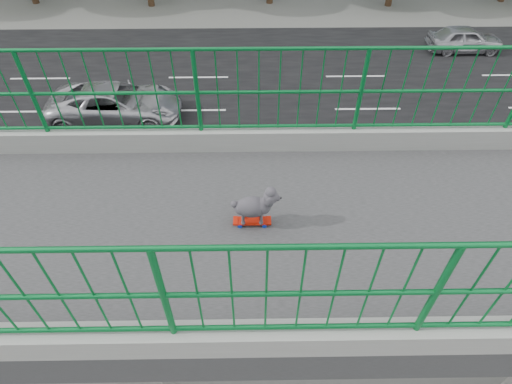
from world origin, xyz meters
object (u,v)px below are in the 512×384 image
object	(u,v)px
poodle	(255,205)
car_4	(465,39)
skateboard	(252,221)
car_2	(116,104)
car_5	(26,215)

from	to	relation	value
poodle	car_4	world-z (taller)	poodle
skateboard	car_4	xyz separation A→B (m)	(-18.78, 11.80, -6.36)
car_2	car_4	distance (m)	18.75
skateboard	poodle	bearing A→B (deg)	90.00
car_2	poodle	bearing A→B (deg)	-154.66
car_4	car_5	world-z (taller)	car_5
skateboard	car_5	xyz separation A→B (m)	(-5.98, -7.27, -6.33)
skateboard	poodle	size ratio (longest dim) A/B	0.78
car_2	car_4	bearing A→B (deg)	-70.05
poodle	car_2	distance (m)	15.17
skateboard	car_2	size ratio (longest dim) A/B	0.07
poodle	car_4	size ratio (longest dim) A/B	0.14
skateboard	poodle	world-z (taller)	poodle
poodle	car_5	world-z (taller)	poodle
skateboard	car_2	distance (m)	15.05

